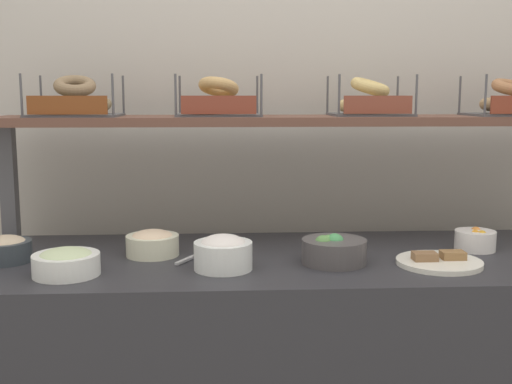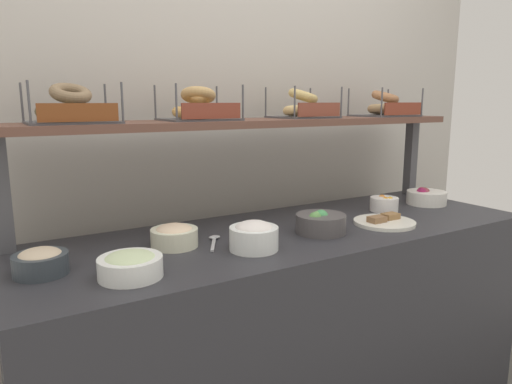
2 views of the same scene
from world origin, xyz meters
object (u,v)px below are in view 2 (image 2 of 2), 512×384
object	(u,v)px
bowl_tuna_salad	(41,261)
bowl_potato_salad	(174,235)
serving_spoon_near_plate	(214,240)
bagel_basket_everything	(385,107)
bagel_basket_poppy	(71,109)
serving_plate_white	(384,222)
bowl_beet_salad	(426,197)
bagel_basket_plain	(303,108)
bowl_veggie_mix	(320,223)
bowl_fruit_salad	(384,204)
bowl_cream_cheese	(254,236)
bowl_scallion_spread	(130,265)
bagel_basket_sesame	(198,109)

from	to	relation	value
bowl_tuna_salad	bowl_potato_salad	world-z (taller)	bowl_potato_salad
serving_spoon_near_plate	bagel_basket_everything	xyz separation A→B (m)	(1.09, 0.24, 0.47)
bagel_basket_poppy	serving_spoon_near_plate	bearing A→B (deg)	-31.40
bowl_tuna_salad	bowl_potato_salad	bearing A→B (deg)	6.59
serving_plate_white	serving_spoon_near_plate	distance (m)	0.74
serving_plate_white	serving_spoon_near_plate	bearing A→B (deg)	169.34
bowl_beet_salad	bagel_basket_everything	world-z (taller)	bagel_basket_everything
bagel_basket_plain	bagel_basket_poppy	bearing A→B (deg)	-178.77
bowl_veggie_mix	bagel_basket_everything	distance (m)	0.88
bowl_fruit_salad	serving_plate_white	world-z (taller)	bowl_fruit_salad
bowl_cream_cheese	bowl_scallion_spread	size ratio (longest dim) A/B	0.91
bowl_potato_salad	serving_spoon_near_plate	size ratio (longest dim) A/B	1.05
serving_plate_white	bowl_veggie_mix	bearing A→B (deg)	173.43
bowl_cream_cheese	serving_plate_white	distance (m)	0.65
serving_plate_white	bagel_basket_poppy	distance (m)	1.29
bowl_fruit_salad	bagel_basket_sesame	size ratio (longest dim) A/B	0.45
bowl_cream_cheese	bagel_basket_poppy	distance (m)	0.77
bowl_beet_salad	serving_spoon_near_plate	size ratio (longest dim) A/B	1.21
bowl_fruit_salad	serving_spoon_near_plate	xyz separation A→B (m)	(-0.90, -0.04, -0.03)
serving_spoon_near_plate	bowl_scallion_spread	bearing A→B (deg)	-152.88
bowl_fruit_salad	bagel_basket_plain	xyz separation A→B (m)	(-0.31, 0.24, 0.44)
bowl_scallion_spread	serving_spoon_near_plate	xyz separation A→B (m)	(0.36, 0.18, -0.03)
bowl_cream_cheese	serving_spoon_near_plate	distance (m)	0.17
bowl_scallion_spread	serving_spoon_near_plate	size ratio (longest dim) A/B	1.18
bowl_veggie_mix	serving_spoon_near_plate	distance (m)	0.43
serving_spoon_near_plate	bowl_cream_cheese	bearing A→B (deg)	-61.59
bagel_basket_poppy	serving_plate_white	bearing A→B (deg)	-18.87
bagel_basket_poppy	bagel_basket_everything	size ratio (longest dim) A/B	1.01
serving_plate_white	bagel_basket_sesame	distance (m)	0.90
bowl_cream_cheese	bagel_basket_plain	xyz separation A→B (m)	(0.52, 0.42, 0.43)
bowl_cream_cheese	bowl_potato_salad	world-z (taller)	bowl_cream_cheese
bowl_scallion_spread	bagel_basket_everything	bearing A→B (deg)	16.44
bowl_tuna_salad	bagel_basket_plain	world-z (taller)	bagel_basket_plain
bowl_fruit_salad	serving_plate_white	xyz separation A→B (m)	(-0.18, -0.17, -0.02)
bowl_beet_salad	serving_plate_white	bearing A→B (deg)	-159.58
bowl_scallion_spread	bagel_basket_everything	xyz separation A→B (m)	(1.45, 0.43, 0.44)
serving_plate_white	bagel_basket_sesame	world-z (taller)	bagel_basket_sesame
bowl_cream_cheese	bowl_tuna_salad	bearing A→B (deg)	169.26
bowl_veggie_mix	bagel_basket_plain	size ratio (longest dim) A/B	0.71
bowl_scallion_spread	bagel_basket_sesame	xyz separation A→B (m)	(0.43, 0.45, 0.44)
bowl_cream_cheese	bowl_beet_salad	distance (m)	1.13
bowl_scallion_spread	bowl_fruit_salad	bearing A→B (deg)	9.99
bowl_veggie_mix	bowl_potato_salad	bearing A→B (deg)	166.98
bowl_potato_salad	bagel_basket_sesame	distance (m)	0.54
bowl_potato_salad	serving_plate_white	distance (m)	0.88
bowl_cream_cheese	bagel_basket_sesame	world-z (taller)	bagel_basket_sesame
bowl_veggie_mix	bowl_cream_cheese	bearing A→B (deg)	-171.69
bowl_fruit_salad	bowl_veggie_mix	xyz separation A→B (m)	(-0.49, -0.14, 0.01)
bowl_tuna_salad	bagel_basket_sesame	world-z (taller)	bagel_basket_sesame
bagel_basket_sesame	bagel_basket_everything	size ratio (longest dim) A/B	0.97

